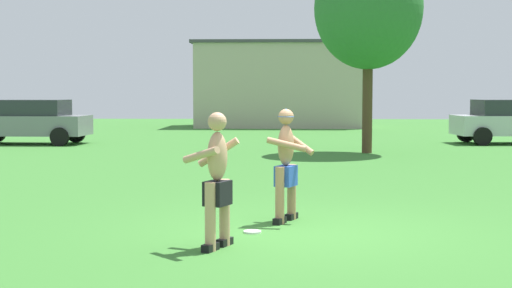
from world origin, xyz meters
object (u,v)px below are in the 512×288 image
(frisbee, at_px, (252,232))
(tree_right_field, at_px, (368,9))
(player_in_black, at_px, (217,178))
(car_gray_mid_lot, at_px, (28,121))
(player_with_cap, at_px, (286,160))

(frisbee, relative_size, tree_right_field, 0.04)
(player_in_black, relative_size, car_gray_mid_lot, 0.38)
(frisbee, height_order, tree_right_field, tree_right_field)
(player_in_black, distance_m, frisbee, 1.36)
(player_in_black, relative_size, frisbee, 6.83)
(player_in_black, height_order, car_gray_mid_lot, player_in_black)
(tree_right_field, bearing_deg, player_with_cap, -101.75)
(player_with_cap, bearing_deg, car_gray_mid_lot, 120.78)
(player_in_black, bearing_deg, player_with_cap, 65.63)
(player_with_cap, relative_size, player_in_black, 1.00)
(frisbee, bearing_deg, tree_right_field, 77.08)
(player_in_black, bearing_deg, frisbee, 68.88)
(frisbee, bearing_deg, car_gray_mid_lot, 118.20)
(player_in_black, height_order, tree_right_field, tree_right_field)
(player_with_cap, relative_size, tree_right_field, 0.26)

